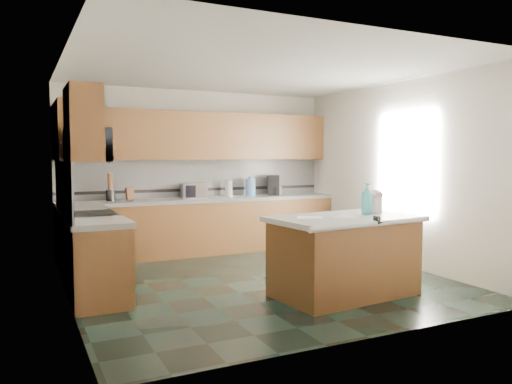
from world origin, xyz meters
TOP-DOWN VIEW (x-y plane):
  - floor at (0.00, 0.00)m, footprint 4.60×4.60m
  - ceiling at (0.00, 0.00)m, footprint 4.60×4.60m
  - wall_back at (0.00, 2.32)m, footprint 4.60×0.04m
  - wall_front at (0.00, -2.32)m, footprint 4.60×0.04m
  - wall_left at (-2.32, 0.00)m, footprint 0.04×4.60m
  - wall_right at (2.32, 0.00)m, footprint 0.04×4.60m
  - back_base_cab at (0.00, 2.00)m, footprint 4.60×0.60m
  - back_countertop at (0.00, 2.00)m, footprint 4.60×0.64m
  - back_upper_cab at (0.00, 2.13)m, footprint 4.60×0.33m
  - back_backsplash at (0.00, 2.29)m, footprint 4.60×0.02m
  - back_accent_band at (0.00, 2.28)m, footprint 4.60×0.01m
  - left_base_cab_rear at (-2.00, 1.29)m, footprint 0.60×0.82m
  - left_counter_rear at (-2.00, 1.29)m, footprint 0.64×0.82m
  - left_base_cab_front at (-2.00, -0.24)m, footprint 0.60×0.72m
  - left_counter_front at (-2.00, -0.24)m, footprint 0.64×0.72m
  - left_backsplash at (-2.29, 0.55)m, footprint 0.02×2.30m
  - left_accent_band at (-2.28, 0.55)m, footprint 0.01×2.30m
  - left_upper_cab_rear at (-2.13, 1.42)m, footprint 0.33×1.09m
  - left_upper_cab_front at (-2.13, -0.24)m, footprint 0.33×0.72m
  - range_body at (-2.00, 0.50)m, footprint 0.60×0.76m
  - range_oven_door at (-1.71, 0.50)m, footprint 0.02×0.68m
  - range_cooktop at (-2.00, 0.50)m, footprint 0.62×0.78m
  - range_handle at (-1.68, 0.50)m, footprint 0.02×0.66m
  - range_backguard at (-2.26, 0.50)m, footprint 0.06×0.76m
  - microwave at (-2.00, 0.50)m, footprint 0.50×0.73m
  - island_base at (0.60, -1.06)m, footprint 1.66×1.06m
  - island_top at (0.60, -1.06)m, footprint 1.77×1.17m
  - island_bullnose at (0.60, -1.56)m, footprint 1.68×0.23m
  - treat_jar at (1.13, -0.94)m, footprint 0.22×0.22m
  - treat_jar_lid at (1.13, -0.94)m, footprint 0.20×0.20m
  - treat_jar_knob at (1.13, -0.94)m, footprint 0.06×0.02m
  - treat_jar_knob_end_l at (1.09, -0.94)m, footprint 0.03×0.03m
  - treat_jar_knob_end_r at (1.16, -0.94)m, footprint 0.03×0.03m
  - soap_bottle_island at (0.95, -1.01)m, footprint 0.16×0.16m
  - paper_sheet_a at (0.59, -1.11)m, footprint 0.35×0.32m
  - paper_sheet_b at (0.17, -1.00)m, footprint 0.35×0.32m
  - clamp_body at (0.67, -1.54)m, footprint 0.04×0.09m
  - clamp_handle at (0.67, -1.60)m, footprint 0.01×0.06m
  - knife_block at (-1.21, 2.05)m, footprint 0.12×0.16m
  - utensil_crock at (-1.49, 2.08)m, footprint 0.14×0.14m
  - utensil_bundle at (-1.49, 2.08)m, footprint 0.08×0.08m
  - toaster_oven at (-0.16, 2.05)m, footprint 0.44×0.32m
  - toaster_oven_door at (-0.16, 1.92)m, footprint 0.37×0.01m
  - paper_towel at (0.48, 2.10)m, footprint 0.12×0.12m
  - paper_towel_base at (0.48, 2.10)m, footprint 0.18×0.18m
  - water_jug at (0.87, 2.06)m, footprint 0.18×0.18m
  - water_jug_neck at (0.87, 2.06)m, footprint 0.08×0.08m
  - coffee_maker at (1.32, 2.08)m, footprint 0.28×0.29m
  - coffee_carafe at (1.32, 2.03)m, footprint 0.14×0.14m
  - soap_bottle_back at (1.41, 2.05)m, footprint 0.15×0.15m
  - soap_back_cap at (1.41, 2.05)m, footprint 0.02×0.02m
  - window_light_proxy at (2.29, -0.20)m, footprint 0.02×1.40m

SIDE VIEW (x-z plane):
  - floor at x=0.00m, z-range 0.00..0.00m
  - range_oven_door at x=-1.71m, z-range 0.12..0.68m
  - back_base_cab at x=0.00m, z-range 0.00..0.86m
  - left_base_cab_rear at x=-2.00m, z-range 0.00..0.86m
  - left_base_cab_front at x=-2.00m, z-range 0.00..0.86m
  - island_base at x=0.60m, z-range 0.00..0.86m
  - range_body at x=-2.00m, z-range 0.00..0.88m
  - range_handle at x=-1.68m, z-range 0.77..0.79m
  - back_countertop at x=0.00m, z-range 0.86..0.92m
  - left_counter_rear at x=-2.00m, z-range 0.86..0.92m
  - left_counter_front at x=-2.00m, z-range 0.86..0.92m
  - island_top at x=0.60m, z-range 0.86..0.92m
  - island_bullnose at x=0.60m, z-range 0.86..0.92m
  - range_cooktop at x=-2.00m, z-range 0.88..0.92m
  - clamp_handle at x=0.67m, z-range 0.90..0.92m
  - paper_sheet_a at x=0.59m, z-range 0.92..0.92m
  - paper_sheet_b at x=0.17m, z-range 0.92..0.92m
  - paper_towel_base at x=0.48m, z-range 0.92..0.93m
  - clamp_body at x=0.67m, z-range 0.89..0.97m
  - coffee_carafe at x=1.32m, z-range 0.92..1.06m
  - utensil_crock at x=-1.49m, z-range 0.92..1.09m
  - treat_jar at x=1.13m, z-range 0.92..1.11m
  - knife_block at x=-1.21m, z-range 0.91..1.13m
  - range_backguard at x=-2.26m, z-range 0.93..1.11m
  - toaster_oven at x=-0.16m, z-range 0.92..1.15m
  - toaster_oven_door at x=-0.16m, z-range 0.94..1.13m
  - soap_bottle_back at x=1.41m, z-range 0.92..1.15m
  - back_accent_band at x=0.00m, z-range 1.02..1.06m
  - left_accent_band at x=-2.28m, z-range 1.02..1.06m
  - paper_towel at x=0.48m, z-range 0.92..1.19m
  - water_jug at x=0.87m, z-range 0.92..1.21m
  - coffee_maker at x=1.32m, z-range 0.92..1.27m
  - soap_bottle_island at x=0.95m, z-range 0.92..1.29m
  - treat_jar_lid at x=1.13m, z-range 1.08..1.20m
  - soap_back_cap at x=1.41m, z-range 1.15..1.18m
  - treat_jar_knob at x=1.13m, z-range 1.17..1.19m
  - treat_jar_knob_end_l at x=1.09m, z-range 1.17..1.20m
  - treat_jar_knob_end_r at x=1.16m, z-range 1.17..1.20m
  - utensil_bundle at x=-1.49m, z-range 1.09..1.34m
  - water_jug_neck at x=0.87m, z-range 1.21..1.25m
  - back_backsplash at x=0.00m, z-range 0.92..1.55m
  - left_backsplash at x=-2.29m, z-range 0.92..1.55m
  - wall_back at x=0.00m, z-range 0.00..2.70m
  - wall_front at x=0.00m, z-range 0.00..2.70m
  - wall_left at x=-2.32m, z-range 0.00..2.70m
  - wall_right at x=2.32m, z-range 0.00..2.70m
  - window_light_proxy at x=2.29m, z-range 0.95..2.05m
  - microwave at x=-2.00m, z-range 1.53..1.94m
  - back_upper_cab at x=0.00m, z-range 1.55..2.33m
  - left_upper_cab_rear at x=-2.13m, z-range 1.55..2.33m
  - left_upper_cab_front at x=-2.13m, z-range 1.55..2.33m
  - ceiling at x=0.00m, z-range 2.70..2.70m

